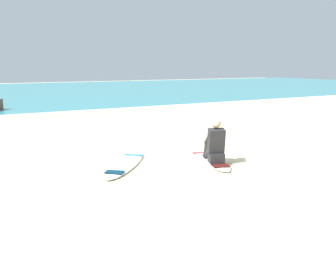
# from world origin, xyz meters

# --- Properties ---
(ground_plane) EXTENTS (80.00, 80.00, 0.00)m
(ground_plane) POSITION_xyz_m (0.00, 0.00, 0.00)
(ground_plane) COLOR beige
(sea) EXTENTS (80.00, 28.00, 0.10)m
(sea) POSITION_xyz_m (0.00, 22.82, 0.05)
(sea) COLOR teal
(sea) RESTS_ON ground
(breaking_foam) EXTENTS (80.00, 0.90, 0.11)m
(breaking_foam) POSITION_xyz_m (0.00, 9.12, 0.06)
(breaking_foam) COLOR white
(breaking_foam) RESTS_ON ground
(surfboard_main) EXTENTS (1.04, 2.10, 0.08)m
(surfboard_main) POSITION_xyz_m (0.83, -0.30, 0.04)
(surfboard_main) COLOR white
(surfboard_main) RESTS_ON ground
(surfer_seated) EXTENTS (0.56, 0.77, 0.95)m
(surfer_seated) POSITION_xyz_m (0.77, -0.56, 0.44)
(surfer_seated) COLOR #232326
(surfer_seated) RESTS_ON surfboard_main
(surfboard_spare_near) EXTENTS (1.89, 2.17, 0.08)m
(surfboard_spare_near) POSITION_xyz_m (-0.97, 0.29, 0.04)
(surfboard_spare_near) COLOR white
(surfboard_spare_near) RESTS_ON ground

